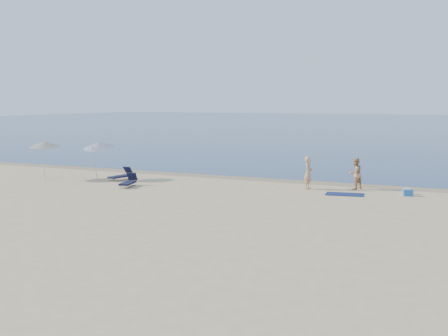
% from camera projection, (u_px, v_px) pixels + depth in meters
% --- Properties ---
extents(ground, '(160.00, 160.00, 0.00)m').
position_uv_depth(ground, '(63.00, 275.00, 14.97)').
color(ground, tan).
rests_on(ground, ground).
extents(sea, '(240.00, 160.00, 0.01)m').
position_uv_depth(sea, '(423.00, 125.00, 105.21)').
color(sea, '#0D264E').
rests_on(sea, ground).
extents(wet_sand_strip, '(240.00, 1.60, 0.00)m').
position_uv_depth(wet_sand_strip, '(289.00, 181.00, 32.47)').
color(wet_sand_strip, '#847254').
rests_on(wet_sand_strip, ground).
extents(person_left, '(0.43, 0.64, 1.73)m').
position_uv_depth(person_left, '(308.00, 173.00, 29.43)').
color(person_left, tan).
rests_on(person_left, ground).
extents(person_right, '(0.95, 1.01, 1.65)m').
position_uv_depth(person_right, '(355.00, 174.00, 29.41)').
color(person_right, tan).
rests_on(person_right, ground).
extents(beach_towel, '(1.97, 1.28, 0.03)m').
position_uv_depth(beach_towel, '(345.00, 194.00, 27.78)').
color(beach_towel, '#0E1949').
rests_on(beach_towel, ground).
extents(white_bag, '(0.34, 0.29, 0.28)m').
position_uv_depth(white_bag, '(407.00, 191.00, 27.93)').
color(white_bag, white).
rests_on(white_bag, ground).
extents(blue_cooler, '(0.53, 0.45, 0.32)m').
position_uv_depth(blue_cooler, '(408.00, 193.00, 27.38)').
color(blue_cooler, '#2161B3').
rests_on(blue_cooler, ground).
extents(umbrella_near, '(1.85, 1.88, 2.41)m').
position_uv_depth(umbrella_near, '(99.00, 145.00, 33.04)').
color(umbrella_near, silver).
rests_on(umbrella_near, ground).
extents(umbrella_far, '(2.33, 2.34, 2.34)m').
position_uv_depth(umbrella_far, '(45.00, 144.00, 33.11)').
color(umbrella_far, silver).
rests_on(umbrella_far, ground).
extents(lounger_left, '(0.80, 1.72, 0.73)m').
position_uv_depth(lounger_left, '(121.00, 175.00, 32.89)').
color(lounger_left, '#121632').
rests_on(lounger_left, ground).
extents(lounger_right, '(0.90, 1.68, 0.71)m').
position_uv_depth(lounger_right, '(129.00, 182.00, 30.35)').
color(lounger_right, black).
rests_on(lounger_right, ground).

